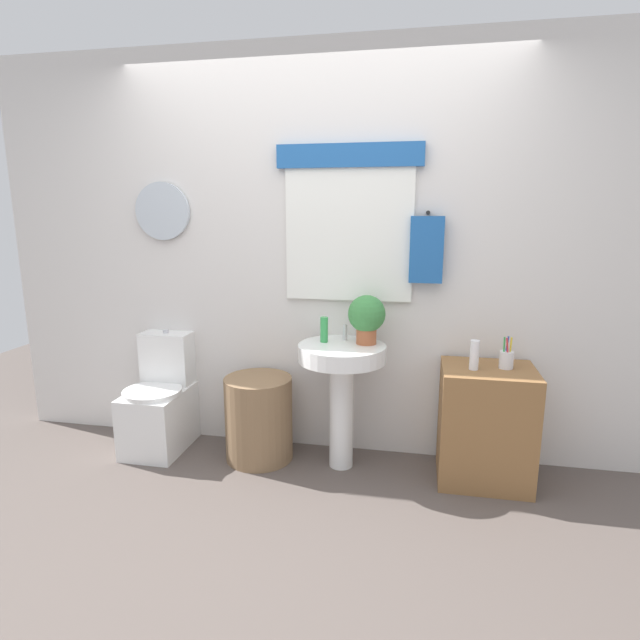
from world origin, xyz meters
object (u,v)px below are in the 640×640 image
at_px(laundry_hamper, 259,418).
at_px(toothbrush_cup, 506,359).
at_px(potted_plant, 367,316).
at_px(wooden_cabinet, 485,425).
at_px(toilet, 161,405).
at_px(pedestal_sink, 342,375).
at_px(soap_bottle, 324,330).
at_px(lotion_bottle, 474,355).

xyz_separation_m(laundry_hamper, toothbrush_cup, (1.50, 0.02, 0.48)).
bearing_deg(potted_plant, wooden_cabinet, -4.75).
bearing_deg(laundry_hamper, toilet, 177.18).
distance_m(pedestal_sink, soap_bottle, 0.30).
distance_m(toilet, toothbrush_cup, 2.25).
bearing_deg(toilet, pedestal_sink, -1.60).
xyz_separation_m(laundry_hamper, wooden_cabinet, (1.40, 0.00, 0.07)).
xyz_separation_m(pedestal_sink, soap_bottle, (-0.12, 0.05, 0.27)).
xyz_separation_m(wooden_cabinet, potted_plant, (-0.72, 0.06, 0.61)).
bearing_deg(soap_bottle, potted_plant, 2.20).
xyz_separation_m(pedestal_sink, toothbrush_cup, (0.96, 0.02, 0.15)).
xyz_separation_m(pedestal_sink, potted_plant, (0.14, 0.06, 0.36)).
height_order(pedestal_sink, soap_bottle, soap_bottle).
bearing_deg(pedestal_sink, potted_plant, 23.20).
xyz_separation_m(laundry_hamper, soap_bottle, (0.42, 0.05, 0.60)).
relative_size(toilet, potted_plant, 2.64).
bearing_deg(soap_bottle, lotion_bottle, -5.78).
bearing_deg(soap_bottle, toothbrush_cup, -1.60).
relative_size(lotion_bottle, toothbrush_cup, 0.93).
distance_m(laundry_hamper, pedestal_sink, 0.63).
relative_size(wooden_cabinet, potted_plant, 2.32).
height_order(laundry_hamper, potted_plant, potted_plant).
xyz_separation_m(wooden_cabinet, soap_bottle, (-0.98, 0.05, 0.52)).
height_order(toilet, laundry_hamper, toilet).
xyz_separation_m(laundry_hamper, pedestal_sink, (0.54, 0.00, 0.33)).
height_order(soap_bottle, potted_plant, potted_plant).
height_order(wooden_cabinet, lotion_bottle, lotion_bottle).
bearing_deg(toothbrush_cup, lotion_bottle, -162.10).
bearing_deg(pedestal_sink, lotion_bottle, -2.98).
distance_m(toilet, pedestal_sink, 1.28).
bearing_deg(pedestal_sink, soap_bottle, 157.38).
distance_m(potted_plant, lotion_bottle, 0.66).
bearing_deg(potted_plant, laundry_hamper, -174.96).
relative_size(laundry_hamper, soap_bottle, 3.49).
distance_m(wooden_cabinet, toothbrush_cup, 0.41).
relative_size(laundry_hamper, wooden_cabinet, 0.79).
bearing_deg(toothbrush_cup, laundry_hamper, -179.24).
bearing_deg(wooden_cabinet, soap_bottle, 177.09).
distance_m(laundry_hamper, soap_bottle, 0.73).
distance_m(pedestal_sink, potted_plant, 0.39).
xyz_separation_m(toilet, potted_plant, (1.39, 0.03, 0.66)).
bearing_deg(toilet, toothbrush_cup, -0.38).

